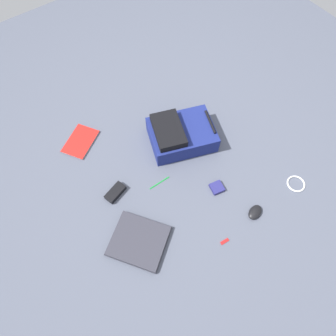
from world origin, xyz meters
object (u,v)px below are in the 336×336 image
object	(u,v)px
computer_mouse	(255,212)
power_brick	(115,192)
usb_stick	(225,241)
pen_black	(159,183)
backpack	(180,134)
book_manual	(80,141)
cable_coil	(296,184)
laptop	(139,241)
earbud_pouch	(217,188)

from	to	relation	value
computer_mouse	power_brick	world-z (taller)	power_brick
computer_mouse	usb_stick	bearing A→B (deg)	-100.74
pen_black	usb_stick	size ratio (longest dim) A/B	2.80
backpack	book_manual	bearing A→B (deg)	-124.98
backpack	cable_coil	size ratio (longest dim) A/B	4.32
power_brick	usb_stick	xyz separation A→B (m)	(0.62, 0.35, -0.01)
pen_black	usb_stick	xyz separation A→B (m)	(0.52, 0.09, -0.00)
laptop	power_brick	world-z (taller)	power_brick
book_manual	pen_black	world-z (taller)	book_manual
usb_stick	cable_coil	bearing A→B (deg)	91.11
cable_coil	power_brick	world-z (taller)	power_brick
computer_mouse	power_brick	size ratio (longest dim) A/B	0.77
book_manual	computer_mouse	size ratio (longest dim) A/B	2.84
cable_coil	pen_black	size ratio (longest dim) A/B	0.79
cable_coil	laptop	bearing A→B (deg)	-105.48
book_manual	earbud_pouch	size ratio (longest dim) A/B	3.89
pen_black	power_brick	bearing A→B (deg)	-110.93
backpack	cable_coil	world-z (taller)	backpack
laptop	cable_coil	world-z (taller)	laptop
book_manual	earbud_pouch	xyz separation A→B (m)	(0.80, 0.52, 0.01)
usb_stick	laptop	bearing A→B (deg)	-125.95
power_brick	earbud_pouch	xyz separation A→B (m)	(0.34, 0.53, -0.01)
backpack	earbud_pouch	xyz separation A→B (m)	(0.42, -0.03, -0.06)
cable_coil	pen_black	bearing A→B (deg)	-126.50
backpack	power_brick	bearing A→B (deg)	-81.90
laptop	power_brick	bearing A→B (deg)	171.85
book_manual	power_brick	size ratio (longest dim) A/B	2.19
laptop	earbud_pouch	xyz separation A→B (m)	(0.01, 0.57, -0.00)
book_manual	pen_black	distance (m)	0.62
power_brick	pen_black	distance (m)	0.28
power_brick	book_manual	bearing A→B (deg)	179.36
book_manual	usb_stick	xyz separation A→B (m)	(1.08, 0.34, -0.00)
computer_mouse	usb_stick	world-z (taller)	computer_mouse
laptop	usb_stick	world-z (taller)	laptop
pen_black	earbud_pouch	size ratio (longest dim) A/B	1.92
book_manual	cable_coil	world-z (taller)	book_manual
computer_mouse	laptop	bearing A→B (deg)	-128.18
backpack	usb_stick	world-z (taller)	backpack
power_brick	backpack	bearing A→B (deg)	98.10
power_brick	pen_black	size ratio (longest dim) A/B	0.92
earbud_pouch	cable_coil	bearing A→B (deg)	57.41
backpack	usb_stick	xyz separation A→B (m)	(0.70, -0.21, -0.07)
laptop	earbud_pouch	distance (m)	0.57
pen_black	computer_mouse	bearing A→B (deg)	34.77
laptop	computer_mouse	distance (m)	0.70
computer_mouse	pen_black	distance (m)	0.60
backpack	usb_stick	size ratio (longest dim) A/B	9.54
cable_coil	pen_black	xyz separation A→B (m)	(-0.51, -0.69, -0.00)
backpack	pen_black	distance (m)	0.35
earbud_pouch	power_brick	bearing A→B (deg)	-122.78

